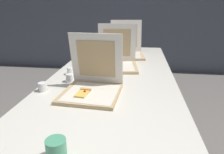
# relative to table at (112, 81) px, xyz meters

# --- Properties ---
(wall_back) EXTENTS (10.00, 0.10, 2.60)m
(wall_back) POSITION_rel_table_xyz_m (0.00, 2.54, 0.62)
(wall_back) COLOR slate
(wall_back) RESTS_ON ground
(table) EXTENTS (0.99, 2.46, 0.72)m
(table) POSITION_rel_table_xyz_m (0.00, 0.00, 0.00)
(table) COLOR silver
(table) RESTS_ON ground
(pizza_box_front) EXTENTS (0.39, 0.39, 0.38)m
(pizza_box_front) POSITION_rel_table_xyz_m (-0.09, -0.35, 0.09)
(pizza_box_front) COLOR tan
(pizza_box_front) RESTS_ON table
(pizza_box_middle) EXTENTS (0.40, 0.41, 0.39)m
(pizza_box_middle) POSITION_rel_table_xyz_m (0.01, 0.27, 0.10)
(pizza_box_middle) COLOR tan
(pizza_box_middle) RESTS_ON table
(pizza_box_back) EXTENTS (0.42, 0.46, 0.38)m
(pizza_box_back) POSITION_rel_table_xyz_m (0.07, 0.72, 0.09)
(pizza_box_back) COLOR tan
(pizza_box_back) RESTS_ON table
(cup_white_near_left) EXTENTS (0.06, 0.06, 0.06)m
(cup_white_near_left) POSITION_rel_table_xyz_m (-0.43, -0.36, 0.07)
(cup_white_near_left) COLOR white
(cup_white_near_left) RESTS_ON table
(cup_white_mid) EXTENTS (0.06, 0.06, 0.06)m
(cup_white_mid) POSITION_rel_table_xyz_m (-0.35, 0.00, 0.07)
(cup_white_mid) COLOR white
(cup_white_mid) RESTS_ON table
(cup_white_near_center) EXTENTS (0.06, 0.06, 0.06)m
(cup_white_near_center) POSITION_rel_table_xyz_m (-0.31, -0.16, 0.07)
(cup_white_near_center) COLOR white
(cup_white_near_center) RESTS_ON table
(cup_printed_front) EXTENTS (0.08, 0.08, 0.09)m
(cup_printed_front) POSITION_rel_table_xyz_m (-0.09, -0.97, 0.08)
(cup_printed_front) COLOR #4C9E75
(cup_printed_front) RESTS_ON table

